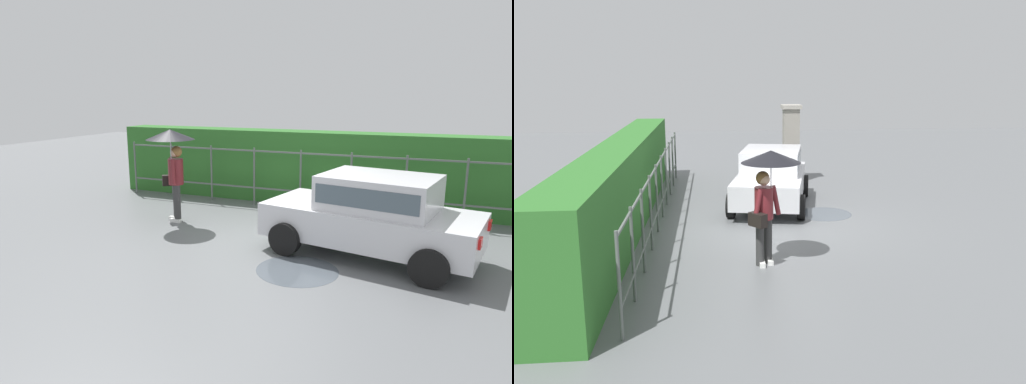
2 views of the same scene
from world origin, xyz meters
The scene contains 7 objects.
ground_plane centered at (0.00, 0.00, 0.00)m, with size 40.00×40.00×0.00m, color slate.
car centered at (1.88, 0.08, 0.80)m, with size 3.96×2.43×1.48m.
pedestrian centered at (-2.59, 0.60, 1.61)m, with size 1.07×1.07×2.10m.
gate_pillar centered at (4.93, -0.86, 1.24)m, with size 0.60×0.60×2.42m.
fence_section centered at (0.35, 2.79, 0.83)m, with size 11.34×0.05×1.50m.
hedge_row centered at (0.35, 3.58, 0.95)m, with size 12.29×0.90×1.90m, color #2D6B28.
puddle_near centered at (0.86, -1.12, 0.00)m, with size 1.37×1.37×0.00m, color #4C545B.
Camera 2 is at (-12.19, 1.54, 3.49)m, focal length 39.03 mm.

